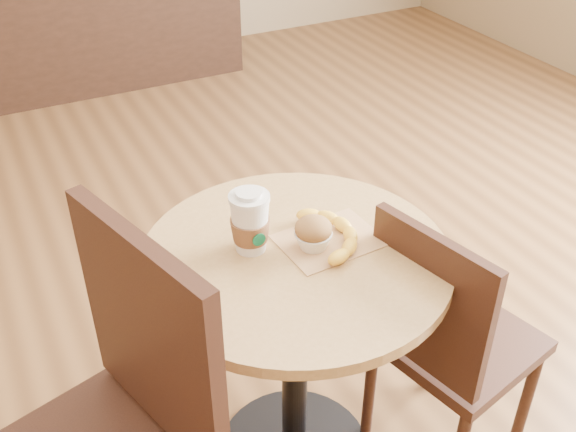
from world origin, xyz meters
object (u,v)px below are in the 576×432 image
(coffee_cup, at_px, (250,224))
(muffin, at_px, (313,233))
(chair_right, at_px, (446,339))
(banana, at_px, (333,232))
(cafe_table, at_px, (295,316))

(coffee_cup, relative_size, muffin, 1.75)
(chair_right, bearing_deg, muffin, 48.10)
(chair_right, distance_m, muffin, 0.48)
(muffin, xyz_separation_m, banana, (0.06, 0.01, -0.02))
(cafe_table, distance_m, chair_right, 0.40)
(coffee_cup, height_order, muffin, coffee_cup)
(chair_right, xyz_separation_m, muffin, (-0.31, 0.17, 0.33))
(cafe_table, height_order, chair_right, chair_right)
(cafe_table, distance_m, muffin, 0.25)
(coffee_cup, height_order, banana, coffee_cup)
(chair_right, xyz_separation_m, coffee_cup, (-0.44, 0.23, 0.36))
(cafe_table, relative_size, muffin, 8.23)
(coffee_cup, distance_m, muffin, 0.15)
(cafe_table, bearing_deg, muffin, -2.75)
(coffee_cup, xyz_separation_m, muffin, (0.13, -0.06, -0.03))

